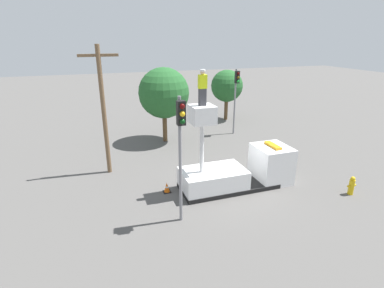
% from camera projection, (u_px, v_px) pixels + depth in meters
% --- Properties ---
extents(ground_plane, '(120.00, 120.00, 0.00)m').
position_uv_depth(ground_plane, '(228.00, 187.00, 16.92)').
color(ground_plane, '#565451').
extents(bucket_truck, '(6.39, 2.17, 4.83)m').
position_uv_depth(bucket_truck, '(238.00, 171.00, 16.77)').
color(bucket_truck, black).
rests_on(bucket_truck, ground).
extents(worker, '(0.40, 0.26, 1.75)m').
position_uv_depth(worker, '(202.00, 88.00, 14.49)').
color(worker, '#38383D').
rests_on(worker, bucket_truck).
extents(traffic_light_pole, '(0.34, 0.57, 5.79)m').
position_uv_depth(traffic_light_pole, '(181.00, 137.00, 12.44)').
color(traffic_light_pole, gray).
rests_on(traffic_light_pole, ground).
extents(traffic_light_across, '(0.34, 0.57, 5.55)m').
position_uv_depth(traffic_light_across, '(236.00, 89.00, 24.94)').
color(traffic_light_across, gray).
rests_on(traffic_light_across, ground).
extents(fire_hydrant, '(0.53, 0.29, 1.04)m').
position_uv_depth(fire_hydrant, '(352.00, 186.00, 16.03)').
color(fire_hydrant, gold).
rests_on(fire_hydrant, ground).
extents(traffic_cone_rear, '(0.41, 0.41, 0.57)m').
position_uv_depth(traffic_cone_rear, '(167.00, 188.00, 16.33)').
color(traffic_cone_rear, black).
rests_on(traffic_cone_rear, ground).
extents(tree_left_bg, '(3.94, 3.94, 5.89)m').
position_uv_depth(tree_left_bg, '(164.00, 93.00, 23.19)').
color(tree_left_bg, brown).
rests_on(tree_left_bg, ground).
extents(tree_right_bg, '(3.15, 3.15, 5.01)m').
position_uv_depth(tree_right_bg, '(227.00, 86.00, 29.69)').
color(tree_right_bg, brown).
rests_on(tree_right_bg, ground).
extents(utility_pole, '(2.20, 0.26, 7.67)m').
position_uv_depth(utility_pole, '(103.00, 107.00, 17.49)').
color(utility_pole, brown).
rests_on(utility_pole, ground).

